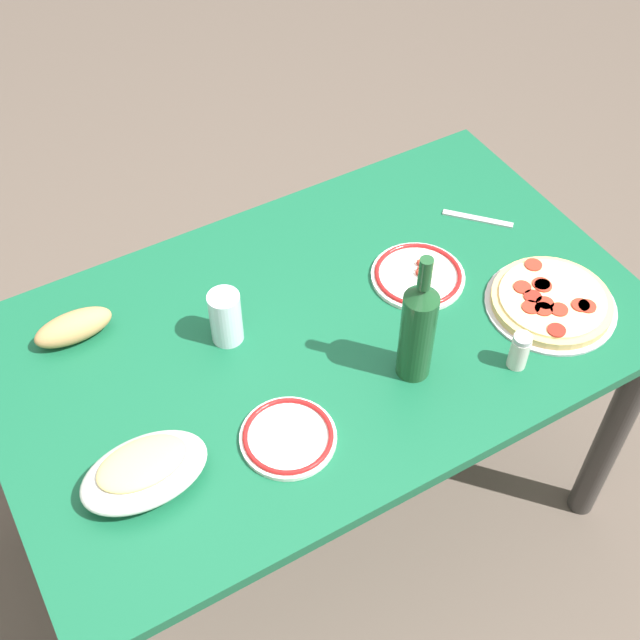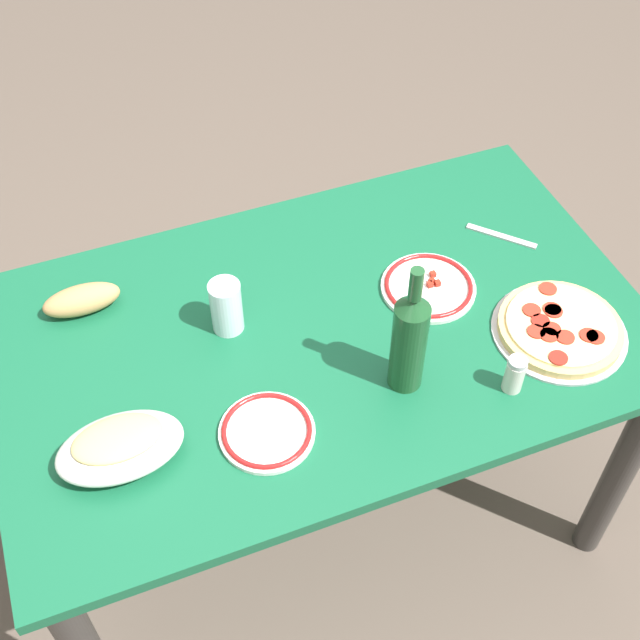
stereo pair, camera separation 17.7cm
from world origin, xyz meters
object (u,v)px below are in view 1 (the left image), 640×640
spice_shaker (519,351)px  baked_pasta_dish (144,470)px  side_plate_far (288,437)px  bread_loaf (73,327)px  pepperoni_pizza (551,302)px  dining_table (320,365)px  side_plate_near (418,275)px  water_glass (226,317)px  wine_bottle (418,329)px

spice_shaker → baked_pasta_dish: bearing=-8.9°
side_plate_far → bread_loaf: size_ratio=1.12×
side_plate_far → pepperoni_pizza: bearing=-178.5°
pepperoni_pizza → side_plate_far: (0.66, 0.02, -0.01)m
bread_loaf → spice_shaker: 0.92m
dining_table → side_plate_far: side_plate_far is taller
pepperoni_pizza → side_plate_near: (0.20, -0.22, -0.01)m
dining_table → pepperoni_pizza: bearing=157.7°
dining_table → side_plate_near: bearing=-175.2°
baked_pasta_dish → spice_shaker: (-0.76, 0.12, 0.00)m
baked_pasta_dish → water_glass: water_glass is taller
side_plate_near → bread_loaf: bread_loaf is taller
side_plate_near → spice_shaker: size_ratio=2.43×
wine_bottle → side_plate_far: 0.32m
baked_pasta_dish → water_glass: 0.37m
baked_pasta_dish → side_plate_near: bearing=-165.6°
dining_table → bread_loaf: (0.46, -0.24, 0.16)m
baked_pasta_dish → bread_loaf: size_ratio=1.44×
water_glass → spice_shaker: 0.60m
dining_table → side_plate_near: side_plate_near is taller
bread_loaf → spice_shaker: (-0.76, 0.52, 0.01)m
side_plate_far → water_glass: bearing=-92.3°
baked_pasta_dish → wine_bottle: 0.58m
bread_loaf → dining_table: bearing=152.5°
dining_table → spice_shaker: (-0.30, 0.28, 0.17)m
water_glass → bread_loaf: 0.32m
water_glass → dining_table: bearing=156.4°
wine_bottle → water_glass: bearing=-42.7°
baked_pasta_dish → spice_shaker: spice_shaker is taller
spice_shaker → water_glass: bearing=-36.9°
water_glass → spice_shaker: (-0.48, 0.36, -0.02)m
pepperoni_pizza → wine_bottle: wine_bottle is taller
baked_pasta_dish → bread_loaf: baked_pasta_dish is taller
wine_bottle → spice_shaker: size_ratio=3.62×
pepperoni_pizza → bread_loaf: 1.02m
wine_bottle → side_plate_far: size_ratio=1.69×
wine_bottle → side_plate_far: wine_bottle is taller
water_glass → bread_loaf: bearing=-29.8°
dining_table → side_plate_far: 0.31m
wine_bottle → bread_loaf: (0.57, -0.43, -0.10)m
dining_table → spice_shaker: spice_shaker is taller
baked_pasta_dish → bread_loaf: (-0.00, -0.40, -0.01)m
pepperoni_pizza → side_plate_near: pepperoni_pizza is taller
dining_table → water_glass: water_glass is taller
baked_pasta_dish → water_glass: (-0.28, -0.24, 0.02)m
water_glass → side_plate_near: (-0.45, 0.06, -0.05)m
pepperoni_pizza → bread_loaf: bearing=-24.9°
side_plate_far → baked_pasta_dish: bearing=-9.9°
dining_table → bread_loaf: bearing=-27.5°
dining_table → spice_shaker: size_ratio=16.00×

